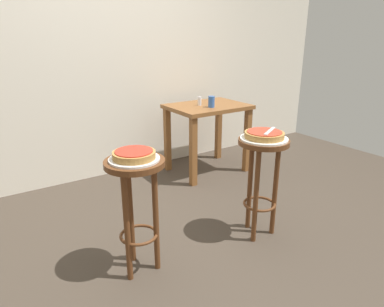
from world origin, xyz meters
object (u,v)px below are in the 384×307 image
cup_near_edge (211,102)px  pizza_server_knife (270,131)px  stool_foreground (262,167)px  pizza_middle (134,155)px  pizza_foreground (264,135)px  stool_middle (136,193)px  serving_plate_foreground (264,139)px  dining_table (207,118)px  condiment_shaker (200,101)px  serving_plate_middle (134,159)px

cup_near_edge → pizza_server_knife: 1.23m
stool_foreground → pizza_middle: bearing=172.8°
stool_foreground → cup_near_edge: (0.40, 1.15, 0.25)m
pizza_foreground → stool_middle: 0.97m
serving_plate_foreground → cup_near_edge: cup_near_edge is taller
cup_near_edge → pizza_server_knife: cup_near_edge is taller
pizza_foreground → stool_middle: bearing=172.8°
stool_foreground → pizza_foreground: pizza_foreground is taller
dining_table → pizza_server_knife: 1.37m
stool_middle → dining_table: bearing=40.1°
dining_table → condiment_shaker: size_ratio=9.01×
pizza_middle → pizza_server_knife: pizza_server_knife is taller
stool_middle → cup_near_edge: cup_near_edge is taller
serving_plate_foreground → cup_near_edge: 1.22m
stool_foreground → stool_middle: bearing=172.8°
pizza_middle → cup_near_edge: bearing=37.9°
serving_plate_foreground → pizza_server_knife: size_ratio=1.51×
serving_plate_foreground → cup_near_edge: bearing=70.8°
serving_plate_middle → cup_near_edge: bearing=37.9°
stool_foreground → pizza_middle: size_ratio=3.02×
serving_plate_middle → cup_near_edge: (1.33, 1.03, 0.04)m
stool_middle → pizza_middle: size_ratio=3.02×
dining_table → serving_plate_middle: bearing=-139.9°
condiment_shaker → stool_middle: bearing=-137.4°
stool_foreground → pizza_server_knife: (0.03, -0.02, 0.27)m
serving_plate_foreground → pizza_foreground: size_ratio=1.21×
serving_plate_foreground → pizza_foreground: 0.03m
dining_table → condiment_shaker: (-0.09, 0.03, 0.19)m
condiment_shaker → pizza_server_knife: size_ratio=0.41×
dining_table → pizza_server_knife: bearing=-107.7°
pizza_foreground → pizza_server_knife: size_ratio=1.25×
serving_plate_foreground → condiment_shaker: size_ratio=3.71×
pizza_middle → condiment_shaker: 1.74m
pizza_server_knife → pizza_foreground: bearing=117.6°
pizza_server_knife → condiment_shaker: bearing=47.4°
stool_foreground → pizza_middle: 0.97m
serving_plate_foreground → pizza_server_knife: (0.03, -0.02, 0.06)m
cup_near_edge → pizza_server_knife: bearing=-107.6°
stool_foreground → pizza_foreground: (0.00, 0.00, 0.24)m
pizza_foreground → dining_table: (0.44, 1.27, -0.19)m
stool_foreground → serving_plate_middle: serving_plate_middle is taller
pizza_server_knife → serving_plate_foreground: bearing=117.6°
stool_middle → serving_plate_middle: serving_plate_middle is taller
serving_plate_foreground → pizza_middle: 0.93m
serving_plate_middle → pizza_middle: (0.00, 0.00, 0.03)m
serving_plate_middle → pizza_foreground: bearing=-7.2°
serving_plate_foreground → serving_plate_middle: 0.93m
condiment_shaker → serving_plate_foreground: bearing=-105.4°
pizza_middle → dining_table: 1.80m
pizza_middle → dining_table: bearing=40.1°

